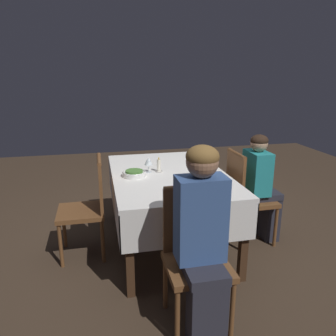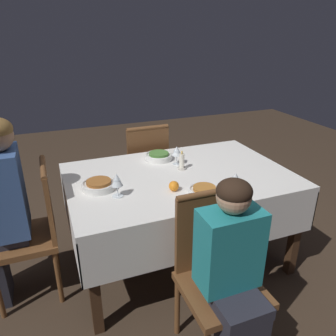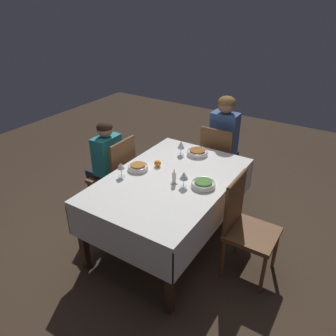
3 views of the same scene
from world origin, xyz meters
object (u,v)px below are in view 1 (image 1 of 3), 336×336
Objects in this scene: bowl_west at (187,191)px; candle_centerpiece at (159,166)px; chair_west at (195,250)px; dining_table at (169,182)px; wine_glass_west at (202,176)px; bowl_south at (203,167)px; wine_glass_north at (148,162)px; person_child_teal at (261,184)px; wine_glass_south at (202,155)px; orange_fruit at (195,172)px; chair_south at (245,193)px; person_adult_denim at (203,234)px; chair_north at (89,203)px; bowl_north at (134,173)px.

candle_centerpiece reaches higher than bowl_west.
dining_table is at bearing 87.42° from chair_west.
dining_table is 10.16× the size of wine_glass_west.
dining_table is 0.36m from bowl_south.
wine_glass_north is 1.01× the size of candle_centerpiece.
candle_centerpiece is (0.05, 0.08, 0.14)m from dining_table.
person_child_teal reaches higher than bowl_south.
orange_fruit is (-0.34, 0.17, -0.07)m from wine_glass_south.
person_child_teal reaches higher than chair_south.
wine_glass_west is at bearing 68.13° from chair_west.
person_child_teal is 4.88× the size of bowl_west.
wine_glass_north reaches higher than bowl_south.
wine_glass_north is (1.20, 0.13, 0.14)m from person_adult_denim.
chair_south is at bearing -86.45° from orange_fruit.
person_adult_denim is 0.71m from wine_glass_west.
wine_glass_south is (1.20, -0.44, 0.33)m from chair_west.
person_adult_denim is at bearing 173.91° from bowl_west.
person_child_teal reaches higher than chair_north.
bowl_west is 1.54× the size of candle_centerpiece.
person_adult_denim is 8.71× the size of wine_glass_south.
bowl_west is (-0.47, 0.88, 0.17)m from person_child_teal.
bowl_north is at bearing 32.60° from bowl_west.
wine_glass_west is (-0.45, -0.90, 0.33)m from chair_north.
person_adult_denim is at bearing 138.01° from person_child_teal.
wine_glass_south is (0.77, -0.37, 0.07)m from bowl_west.
wine_glass_south is 0.59m from wine_glass_north.
bowl_north is 0.19m from wine_glass_north.
bowl_north is (0.96, 0.28, 0.25)m from chair_west.
wine_glass_south is (0.30, 0.35, 0.33)m from chair_south.
person_child_teal is at bearing -98.89° from candle_centerpiece.
chair_west is 1.11m from wine_glass_north.
chair_north is at bearing 54.37° from bowl_west.
chair_north is at bearing 101.60° from wine_glass_south.
chair_south is at bearing -93.41° from bowl_north.
bowl_south is at bearing -93.62° from wine_glass_north.
chair_north reaches higher than candle_centerpiece.
chair_north is at bearing 98.14° from wine_glass_north.
chair_north reaches higher than wine_glass_south.
orange_fruit is (-0.19, -0.30, -0.02)m from candle_centerpiece.
wine_glass_north is (0.15, 1.07, 0.25)m from person_child_teal.
person_adult_denim is 1.41m from person_child_teal.
chair_south is at bearing -57.00° from bowl_west.
bowl_north is 1.47× the size of wine_glass_north.
chair_south is 0.76m from wine_glass_west.
chair_north is (0.97, 0.69, 0.00)m from chair_west.
candle_centerpiece is at bearing 107.73° from wine_glass_south.
candle_centerpiece is (0.08, -0.66, 0.28)m from chair_north.
chair_west reaches higher than bowl_north.
person_child_teal is 7.41× the size of wine_glass_north.
chair_west and chair_south have the same top height.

